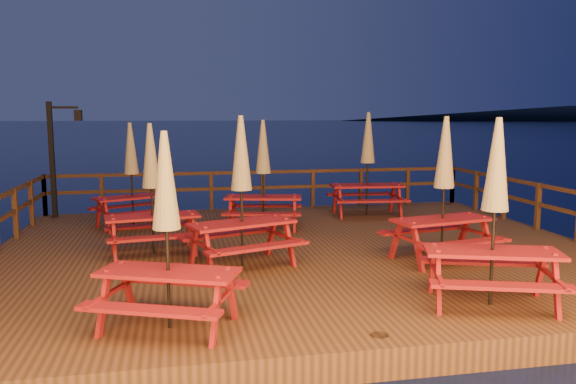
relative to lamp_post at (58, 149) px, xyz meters
name	(u,v)px	position (x,y,z in m)	size (l,w,h in m)	color
ground	(299,267)	(5.39, -4.55, -2.20)	(500.00, 500.00, 0.00)	black
deck	(299,257)	(5.39, -4.55, -2.00)	(12.00, 10.00, 0.40)	#422A15
deck_piles	(299,281)	(5.39, -4.55, -2.50)	(11.44, 9.44, 1.40)	#351F11
railing	(283,198)	(5.39, -2.77, -1.03)	(11.80, 9.75, 1.10)	#351F11
lamp_post	(58,149)	(0.00, 0.00, 0.00)	(0.85, 0.18, 3.00)	black
headland_right	(572,113)	(190.39, 225.45, 1.30)	(230.40, 86.40, 7.00)	black
picnic_table_0	(444,187)	(7.75, -6.03, -0.42)	(2.11, 1.85, 2.65)	maroon
picnic_table_1	(152,187)	(2.52, -4.46, -0.49)	(1.95, 1.69, 2.52)	maroon
picnic_table_2	(495,209)	(7.32, -8.40, -0.42)	(2.23, 2.03, 2.64)	maroon
picnic_table_3	(241,189)	(4.11, -5.67, -0.41)	(2.26, 2.05, 2.66)	maroon
picnic_table_4	(368,162)	(7.96, -1.27, -0.38)	(2.04, 1.73, 2.73)	maroon
picnic_table_5	(167,228)	(2.87, -8.40, -0.50)	(2.15, 1.98, 2.49)	maroon
picnic_table_6	(263,173)	(4.98, -2.47, -0.47)	(2.06, 1.82, 2.55)	maroon
picnic_table_7	(132,173)	(1.95, -1.69, -0.50)	(2.17, 2.01, 2.49)	maroon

